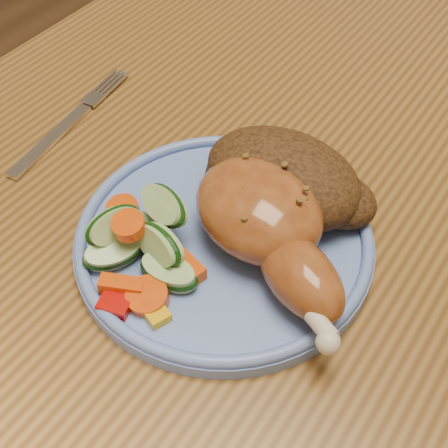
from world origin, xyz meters
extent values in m
cube|color=brown|center=(0.00, 0.00, 0.73)|extent=(0.90, 1.40, 0.04)
cube|color=brown|center=(-0.39, 0.64, 0.35)|extent=(0.06, 0.06, 0.71)
cylinder|color=#4C2D16|center=(-0.18, 0.37, 0.21)|extent=(0.04, 0.04, 0.41)
cylinder|color=#4C2D16|center=(-0.18, 0.73, 0.21)|extent=(0.04, 0.04, 0.41)
cylinder|color=#5E7AC2|center=(-0.09, -0.12, 0.76)|extent=(0.24, 0.24, 0.01)
torus|color=#5E7AC2|center=(-0.09, -0.12, 0.77)|extent=(0.24, 0.24, 0.01)
ellipsoid|color=#9A5020|center=(-0.07, -0.10, 0.79)|extent=(0.13, 0.12, 0.06)
ellipsoid|color=#9A5020|center=(-0.01, -0.14, 0.78)|extent=(0.10, 0.08, 0.04)
sphere|color=beige|center=(0.03, -0.17, 0.78)|extent=(0.02, 0.02, 0.02)
ellipsoid|color=#472A11|center=(-0.07, -0.06, 0.79)|extent=(0.14, 0.10, 0.06)
ellipsoid|color=#472A11|center=(-0.03, -0.05, 0.78)|extent=(0.07, 0.05, 0.04)
ellipsoid|color=#472A11|center=(-0.11, -0.07, 0.77)|extent=(0.06, 0.05, 0.03)
cube|color=#A50A05|center=(-0.12, -0.22, 0.77)|extent=(0.03, 0.02, 0.01)
cube|color=#E5A507|center=(-0.09, -0.21, 0.77)|extent=(0.02, 0.02, 0.01)
cube|color=#EA4307|center=(-0.09, -0.17, 0.77)|extent=(0.03, 0.02, 0.01)
cylinder|color=#EA4307|center=(-0.10, -0.21, 0.77)|extent=(0.03, 0.03, 0.02)
cylinder|color=#EA4307|center=(-0.14, -0.18, 0.79)|extent=(0.03, 0.03, 0.01)
cylinder|color=#EA4307|center=(-0.17, -0.15, 0.77)|extent=(0.03, 0.03, 0.02)
cube|color=#EA4307|center=(-0.12, -0.21, 0.77)|extent=(0.04, 0.03, 0.01)
cylinder|color=#B2D087|center=(-0.16, -0.18, 0.79)|extent=(0.04, 0.05, 0.05)
cylinder|color=#B2D087|center=(-0.15, -0.19, 0.77)|extent=(0.06, 0.06, 0.02)
cylinder|color=#B2D087|center=(-0.10, -0.18, 0.77)|extent=(0.05, 0.05, 0.02)
cylinder|color=#B2D087|center=(-0.12, -0.17, 0.78)|extent=(0.05, 0.04, 0.05)
cylinder|color=#B2D087|center=(-0.15, -0.16, 0.77)|extent=(0.05, 0.05, 0.02)
cylinder|color=#B2D087|center=(-0.13, -0.14, 0.79)|extent=(0.06, 0.05, 0.04)
cube|color=silver|center=(-0.30, -0.11, 0.75)|extent=(0.03, 0.12, 0.00)
cube|color=silver|center=(-0.31, -0.04, 0.75)|extent=(0.03, 0.07, 0.00)
camera|label=1|loc=(0.10, -0.39, 1.14)|focal=50.00mm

